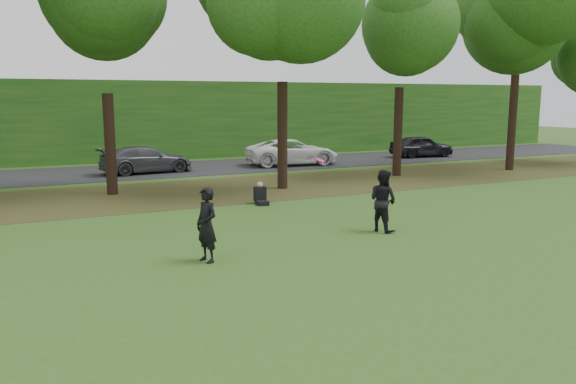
# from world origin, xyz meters

# --- Properties ---
(ground) EXTENTS (120.00, 120.00, 0.00)m
(ground) POSITION_xyz_m (0.00, 0.00, 0.00)
(ground) COLOR #344E18
(ground) RESTS_ON ground
(leaf_litter) EXTENTS (60.00, 7.00, 0.01)m
(leaf_litter) POSITION_xyz_m (0.00, 13.00, 0.01)
(leaf_litter) COLOR #402D16
(leaf_litter) RESTS_ON ground
(street) EXTENTS (70.00, 7.00, 0.02)m
(street) POSITION_xyz_m (0.00, 21.00, 0.01)
(street) COLOR black
(street) RESTS_ON ground
(far_hedge) EXTENTS (70.00, 3.00, 5.00)m
(far_hedge) POSITION_xyz_m (0.00, 27.00, 2.50)
(far_hedge) COLOR #194F16
(far_hedge) RESTS_ON ground
(player_left) EXTENTS (0.63, 0.77, 1.83)m
(player_left) POSITION_xyz_m (-2.36, 2.91, 0.91)
(player_left) COLOR black
(player_left) RESTS_ON ground
(player_right) EXTENTS (0.92, 1.06, 1.85)m
(player_right) POSITION_xyz_m (3.33, 3.74, 0.93)
(player_right) COLOR black
(player_right) RESTS_ON ground
(parked_cars) EXTENTS (41.71, 3.05, 1.52)m
(parked_cars) POSITION_xyz_m (2.30, 19.94, 0.73)
(parked_cars) COLOR black
(parked_cars) RESTS_ON street
(frisbee) EXTENTS (0.32, 0.30, 0.15)m
(frisbee) POSITION_xyz_m (1.20, 3.76, 2.23)
(frisbee) COLOR #FA1576
(frisbee) RESTS_ON ground
(seated_person) EXTENTS (0.49, 0.77, 0.83)m
(seated_person) POSITION_xyz_m (1.71, 9.32, 0.31)
(seated_person) COLOR black
(seated_person) RESTS_ON ground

